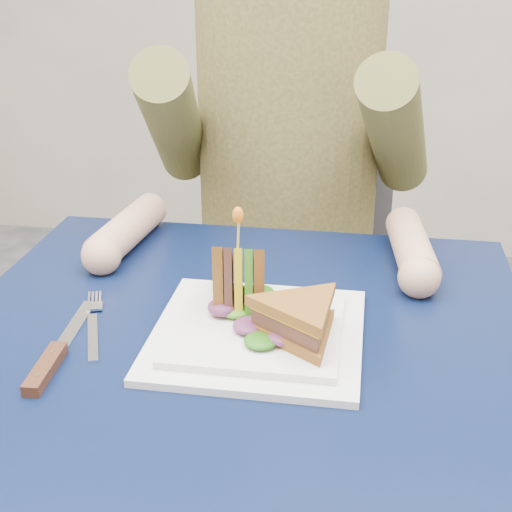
% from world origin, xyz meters
% --- Properties ---
extents(table, '(0.75, 0.75, 0.73)m').
position_xyz_m(table, '(0.00, 0.00, 0.65)').
color(table, black).
rests_on(table, ground).
extents(chair, '(0.42, 0.40, 0.93)m').
position_xyz_m(chair, '(0.00, 0.65, 0.54)').
color(chair, '#47474C').
rests_on(chair, ground).
extents(diner, '(0.54, 0.59, 0.74)m').
position_xyz_m(diner, '(-0.00, 0.54, 0.91)').
color(diner, brown).
rests_on(diner, chair).
extents(plate, '(0.26, 0.26, 0.02)m').
position_xyz_m(plate, '(0.03, 0.01, 0.74)').
color(plate, white).
rests_on(plate, table).
extents(sandwich_flat, '(0.19, 0.19, 0.05)m').
position_xyz_m(sandwich_flat, '(0.08, -0.01, 0.78)').
color(sandwich_flat, brown).
rests_on(sandwich_flat, plate).
extents(sandwich_upright, '(0.09, 0.15, 0.15)m').
position_xyz_m(sandwich_upright, '(-0.00, 0.06, 0.78)').
color(sandwich_upright, brown).
rests_on(sandwich_upright, plate).
extents(fork, '(0.08, 0.17, 0.01)m').
position_xyz_m(fork, '(-0.18, 0.00, 0.73)').
color(fork, silver).
rests_on(fork, table).
extents(knife, '(0.03, 0.22, 0.02)m').
position_xyz_m(knife, '(-0.20, -0.09, 0.74)').
color(knife, silver).
rests_on(knife, table).
extents(toothpick, '(0.01, 0.01, 0.06)m').
position_xyz_m(toothpick, '(-0.00, 0.06, 0.85)').
color(toothpick, tan).
rests_on(toothpick, sandwich_upright).
extents(toothpick_frill, '(0.01, 0.01, 0.02)m').
position_xyz_m(toothpick_frill, '(-0.00, 0.06, 0.88)').
color(toothpick_frill, orange).
rests_on(toothpick_frill, sandwich_upright).
extents(lettuce_spill, '(0.15, 0.13, 0.02)m').
position_xyz_m(lettuce_spill, '(0.03, 0.02, 0.76)').
color(lettuce_spill, '#337A14').
rests_on(lettuce_spill, plate).
extents(onion_ring, '(0.04, 0.04, 0.02)m').
position_xyz_m(onion_ring, '(0.04, 0.02, 0.77)').
color(onion_ring, '#9E4C7A').
rests_on(onion_ring, plate).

